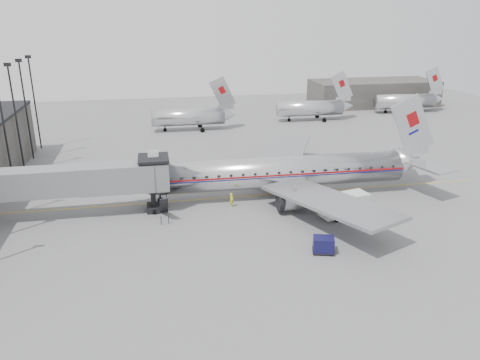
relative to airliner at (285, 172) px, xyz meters
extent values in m
plane|color=slate|center=(-6.78, -5.40, -3.10)|extent=(160.00, 160.00, 0.00)
cube|color=#3A3734|center=(38.22, 54.60, -0.10)|extent=(30.00, 12.00, 6.00)
cube|color=gold|center=(-3.78, 0.60, -3.09)|extent=(60.00, 0.15, 0.01)
cube|color=#5A5D5F|center=(-28.78, -1.80, 1.20)|extent=(12.00, 2.80, 3.00)
cube|color=#5A5D5F|center=(-19.78, -1.80, 1.20)|extent=(8.00, 3.00, 3.10)
cube|color=#5A5D5F|center=(-15.78, -1.40, 1.20)|extent=(3.20, 3.60, 3.20)
cube|color=black|center=(-15.78, -1.40, 3.10)|extent=(3.40, 3.80, 0.30)
cube|color=white|center=(-15.78, -1.40, 3.60)|extent=(1.20, 0.15, 0.80)
cylinder|color=black|center=(-16.08, -1.80, -1.70)|extent=(0.56, 0.56, 2.80)
cube|color=black|center=(-16.08, -1.80, -2.75)|extent=(1.60, 2.20, 0.70)
cylinder|color=black|center=(-16.08, -2.80, -2.80)|extent=(0.30, 0.60, 0.60)
cylinder|color=black|center=(-16.08, -0.80, -2.80)|extent=(0.30, 0.60, 0.60)
cube|color=black|center=(-14.98, -4.10, -1.60)|extent=(0.90, 3.20, 2.90)
cylinder|color=black|center=(-34.28, 10.60, 4.40)|extent=(0.24, 0.24, 15.00)
cylinder|color=black|center=(-34.28, 16.60, 4.40)|extent=(0.24, 0.24, 15.00)
cube|color=black|center=(-34.28, 16.60, 11.90)|extent=(0.90, 0.25, 0.50)
cylinder|color=black|center=(-34.28, 22.60, 4.40)|extent=(0.24, 0.24, 15.00)
cube|color=black|center=(-34.28, 22.60, 11.90)|extent=(0.90, 0.25, 0.50)
cylinder|color=black|center=(-34.28, 28.60, 4.40)|extent=(0.24, 0.24, 15.00)
cube|color=black|center=(-34.28, 28.60, 11.90)|extent=(0.90, 0.25, 0.50)
cylinder|color=silver|center=(-8.78, 36.60, -0.50)|extent=(14.00, 3.20, 3.20)
cube|color=silver|center=(-1.98, 36.60, 3.90)|extent=(5.17, 0.26, 6.52)
cylinder|color=black|center=(-13.28, 36.60, -2.60)|extent=(0.24, 0.24, 1.00)
cylinder|color=silver|center=(17.22, 40.60, -0.50)|extent=(14.00, 3.20, 3.20)
cube|color=silver|center=(24.02, 40.60, 3.90)|extent=(5.17, 0.26, 6.52)
cylinder|color=black|center=(12.72, 40.60, -2.60)|extent=(0.24, 0.24, 1.00)
cylinder|color=silver|center=(41.22, 44.60, -0.50)|extent=(14.00, 3.20, 3.20)
cube|color=silver|center=(48.02, 44.60, 3.90)|extent=(5.17, 0.26, 6.52)
cylinder|color=black|center=(36.72, 44.60, -2.60)|extent=(0.24, 0.24, 1.00)
cylinder|color=silver|center=(-0.78, 0.01, 0.01)|extent=(31.12, 4.41, 3.83)
cone|color=silver|center=(-17.86, 0.33, 0.01)|extent=(3.18, 3.89, 3.83)
cone|color=silver|center=(16.61, -0.31, 0.42)|extent=(4.21, 3.72, 3.64)
cube|color=maroon|center=(-0.78, 0.01, 0.27)|extent=(31.13, 4.46, 0.19)
cube|color=#0A0E5F|center=(-0.78, 0.01, 0.03)|extent=(31.13, 4.46, 0.10)
cube|color=silver|center=(16.30, -0.30, 5.19)|extent=(6.36, 0.43, 7.96)
cube|color=gray|center=(2.50, 9.27, -0.30)|extent=(12.17, 17.41, 1.23)
cube|color=gray|center=(2.16, -9.36, -0.30)|extent=(11.70, 17.47, 1.23)
cylinder|color=gray|center=(-0.16, 5.39, -1.60)|extent=(3.56, 2.24, 2.17)
cylinder|color=gray|center=(-0.36, -5.38, -1.60)|extent=(3.56, 2.24, 2.17)
cylinder|color=black|center=(-15.27, 0.28, -2.42)|extent=(0.21, 0.21, 1.35)
cylinder|color=black|center=(1.34, 2.67, -2.37)|extent=(0.27, 0.27, 1.45)
cylinder|color=black|center=(1.34, 2.67, -2.63)|extent=(1.04, 0.38, 1.04)
cylinder|color=black|center=(1.24, -2.72, -2.37)|extent=(0.27, 0.27, 1.45)
cylinder|color=black|center=(1.24, -2.72, -2.63)|extent=(1.04, 0.38, 1.04)
cube|color=silver|center=(5.58, -7.25, -1.64)|extent=(4.28, 3.01, 2.27)
cube|color=silver|center=(2.95, -7.88, -2.07)|extent=(2.16, 2.40, 1.51)
cube|color=black|center=(2.95, -7.88, -1.42)|extent=(1.69, 2.09, 0.65)
cylinder|color=black|center=(3.50, -8.75, -2.75)|extent=(0.73, 0.42, 0.69)
cylinder|color=black|center=(3.04, -6.86, -2.75)|extent=(0.73, 0.42, 0.69)
cylinder|color=black|center=(6.85, -7.94, -2.75)|extent=(0.73, 0.42, 0.69)
cylinder|color=black|center=(6.40, -6.05, -2.75)|extent=(0.73, 0.42, 0.69)
cube|color=#0F0E39|center=(-0.42, -15.03, -2.18)|extent=(2.26, 1.93, 1.35)
cube|color=black|center=(-0.42, -15.03, -2.90)|extent=(2.38, 2.05, 0.12)
cylinder|color=black|center=(-1.32, -15.37, -2.95)|extent=(0.31, 0.19, 0.29)
cylinder|color=black|center=(0.16, -15.80, -2.95)|extent=(0.31, 0.19, 0.29)
cylinder|color=black|center=(-0.99, -14.26, -2.95)|extent=(0.31, 0.19, 0.29)
cylinder|color=black|center=(0.49, -14.69, -2.95)|extent=(0.31, 0.19, 0.29)
cube|color=silver|center=(1.32, -3.40, -2.20)|extent=(2.15, 1.79, 1.33)
cube|color=black|center=(1.32, -3.40, -2.91)|extent=(2.27, 1.90, 0.11)
cylinder|color=black|center=(0.70, -4.12, -2.95)|extent=(0.30, 0.17, 0.28)
cylinder|color=black|center=(2.18, -3.80, -2.95)|extent=(0.30, 0.17, 0.28)
cylinder|color=black|center=(0.46, -3.01, -2.95)|extent=(0.30, 0.17, 0.28)
cylinder|color=black|center=(1.94, -2.69, -2.95)|extent=(0.30, 0.17, 0.28)
imported|color=yellow|center=(-7.06, -2.40, -2.23)|extent=(0.74, 0.73, 1.72)
camera|label=1|loc=(-15.70, -52.46, 18.52)|focal=35.00mm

